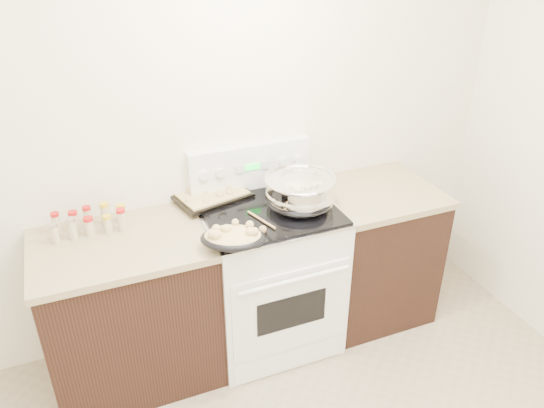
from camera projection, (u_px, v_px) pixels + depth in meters
name	position (u px, v px, depth m)	size (l,w,h in m)	color
room_shell	(346.00, 225.00, 1.38)	(4.10, 3.60, 2.75)	white
counter_left	(132.00, 310.00, 2.98)	(0.93, 0.67, 0.92)	black
counter_right	(371.00, 251.00, 3.50)	(0.73, 0.67, 0.92)	black
kitchen_range	(269.00, 273.00, 3.24)	(0.78, 0.73, 1.22)	white
mixing_bowl	(300.00, 192.00, 3.00)	(0.50, 0.50, 0.24)	silver
roasting_pan	(233.00, 237.00, 2.67)	(0.39, 0.34, 0.11)	black
baking_sheet	(212.00, 195.00, 3.13)	(0.48, 0.38, 0.06)	black
wooden_spoon	(262.00, 226.00, 2.83)	(0.10, 0.24, 0.04)	tan
blue_ladle	(324.00, 196.00, 3.08)	(0.10, 0.28, 0.11)	#9AD8E6
spice_jars	(91.00, 222.00, 2.82)	(0.40, 0.15, 0.13)	#BFB28C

